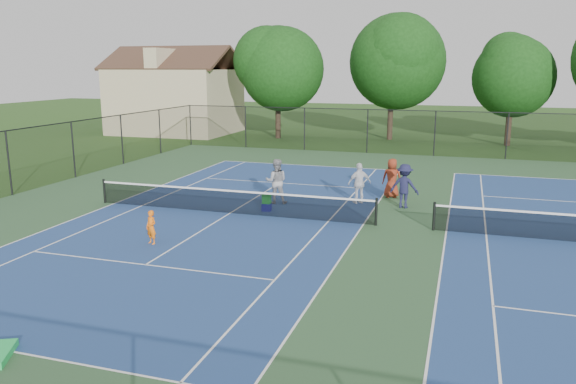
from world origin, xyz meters
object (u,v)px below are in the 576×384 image
(tree_back_b, at_px, (393,57))
(ball_crate, at_px, (267,207))
(clapboard_house, at_px, (176,98))
(bystander_c, at_px, (392,178))
(tree_back_a, at_px, (278,64))
(child_player, at_px, (151,227))
(instructor, at_px, (276,181))
(bystander_a, at_px, (359,183))
(bystander_b, at_px, (404,186))
(ball_hopper, at_px, (267,199))
(tree_back_c, at_px, (513,72))

(tree_back_b, height_order, ball_crate, tree_back_b)
(clapboard_house, relative_size, ball_crate, 29.76)
(tree_back_b, bearing_deg, bystander_c, -82.21)
(tree_back_a, distance_m, child_player, 29.46)
(tree_back_a, xyz_separation_m, instructor, (7.24, -21.77, -5.06))
(clapboard_house, bearing_deg, bystander_a, -46.33)
(instructor, bearing_deg, bystander_c, -164.98)
(tree_back_a, bearing_deg, bystander_c, -58.11)
(bystander_a, distance_m, bystander_c, 1.97)
(tree_back_a, relative_size, bystander_b, 4.88)
(ball_hopper, bearing_deg, instructor, 91.96)
(clapboard_house, xyz_separation_m, bystander_a, (20.68, -21.66, -2.20))
(instructor, bearing_deg, child_player, 57.42)
(instructor, xyz_separation_m, bystander_a, (3.44, 1.11, -0.09))
(instructor, bearing_deg, ball_hopper, 77.16)
(bystander_c, bearing_deg, tree_back_c, -112.06)
(tree_back_c, bearing_deg, bystander_b, -103.77)
(bystander_b, relative_size, ball_hopper, 4.81)
(tree_back_c, height_order, bystander_a, tree_back_c)
(bystander_b, bearing_deg, clapboard_house, -35.05)
(child_player, relative_size, instructor, 0.59)
(clapboard_house, distance_m, ball_hopper, 29.83)
(bystander_c, height_order, ball_crate, bystander_c)
(bystander_b, height_order, bystander_c, bystander_b)
(bystander_b, bearing_deg, ball_crate, 32.12)
(tree_back_c, xyz_separation_m, child_player, (-12.92, -29.50, -4.90))
(ball_crate, bearing_deg, bystander_c, 41.43)
(tree_back_b, relative_size, ball_crate, 27.64)
(tree_back_b, height_order, instructor, tree_back_b)
(ball_crate, bearing_deg, tree_back_b, 86.11)
(clapboard_house, relative_size, bystander_b, 5.75)
(bystander_c, relative_size, ball_hopper, 4.62)
(bystander_b, distance_m, ball_hopper, 5.83)
(child_player, xyz_separation_m, ball_hopper, (2.20, 5.33, -0.06))
(bystander_b, distance_m, bystander_c, 1.92)
(child_player, relative_size, ball_hopper, 2.97)
(instructor, xyz_separation_m, bystander_c, (4.65, 2.66, -0.08))
(instructor, bearing_deg, tree_back_a, -86.41)
(bystander_b, xyz_separation_m, ball_crate, (-5.35, -2.29, -0.78))
(ball_hopper, bearing_deg, bystander_c, 41.43)
(tree_back_c, height_order, instructor, tree_back_c)
(tree_back_a, bearing_deg, instructor, -71.60)
(tree_back_a, distance_m, clapboard_house, 10.47)
(child_player, distance_m, bystander_b, 10.73)
(bystander_a, bearing_deg, bystander_b, 140.56)
(tree_back_c, height_order, bystander_b, tree_back_c)
(bystander_a, bearing_deg, child_player, 21.35)
(ball_crate, height_order, ball_hopper, ball_hopper)
(tree_back_a, height_order, tree_back_b, tree_back_b)
(bystander_a, relative_size, bystander_c, 0.99)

